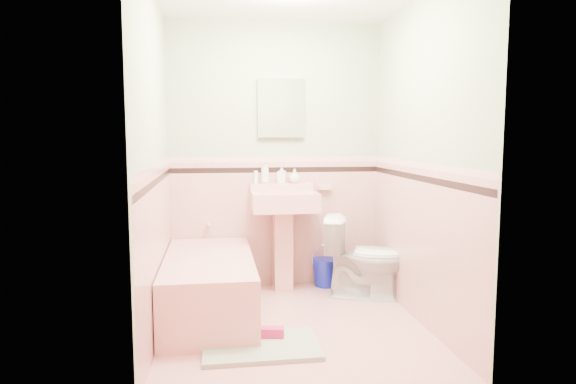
{
  "coord_description": "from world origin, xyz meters",
  "views": [
    {
      "loc": [
        -0.57,
        -3.7,
        1.44
      ],
      "look_at": [
        0.0,
        0.25,
        1.0
      ],
      "focal_mm": 31.71,
      "sensor_mm": 36.0,
      "label": 1
    }
  ],
  "objects": [
    {
      "name": "shoe",
      "position": [
        -0.19,
        -0.27,
        0.06
      ],
      "size": [
        0.18,
        0.1,
        0.07
      ],
      "primitive_type": "cube",
      "rotation": [
        0.0,
        0.0,
        -0.17
      ],
      "color": "#BF1E59",
      "rests_on": "bath_mat"
    },
    {
      "name": "accent_right",
      "position": [
        0.98,
        0.0,
        1.12
      ],
      "size": [
        0.0,
        2.2,
        2.2
      ],
      "primitive_type": "plane",
      "rotation": [
        1.57,
        0.0,
        -1.57
      ],
      "color": "black",
      "rests_on": "ground"
    },
    {
      "name": "soap_bottle_mid",
      "position": [
        0.05,
        1.04,
        1.08
      ],
      "size": [
        0.09,
        0.09,
        0.17
      ],
      "primitive_type": "imported",
      "rotation": [
        0.0,
        0.0,
        -0.25
      ],
      "color": "#B2B2B2",
      "rests_on": "sink"
    },
    {
      "name": "wall_back",
      "position": [
        0.0,
        1.1,
        1.25
      ],
      "size": [
        2.5,
        0.0,
        2.5
      ],
      "primitive_type": "plane",
      "rotation": [
        1.57,
        0.0,
        0.0
      ],
      "color": "beige",
      "rests_on": "ground"
    },
    {
      "name": "cap_left",
      "position": [
        -0.98,
        0.0,
        1.22
      ],
      "size": [
        0.0,
        2.2,
        2.2
      ],
      "primitive_type": "plane",
      "rotation": [
        1.57,
        0.0,
        1.57
      ],
      "color": "#E3A09F",
      "rests_on": "ground"
    },
    {
      "name": "tube",
      "position": [
        -0.19,
        1.04,
        1.06
      ],
      "size": [
        0.04,
        0.04,
        0.12
      ],
      "primitive_type": "cylinder",
      "rotation": [
        0.0,
        0.0,
        -0.04
      ],
      "color": "white",
      "rests_on": "sink"
    },
    {
      "name": "wainscot_left",
      "position": [
        -0.99,
        0.0,
        0.6
      ],
      "size": [
        0.0,
        2.2,
        2.2
      ],
      "primitive_type": "plane",
      "rotation": [
        1.57,
        0.0,
        1.57
      ],
      "color": "#E6A29A",
      "rests_on": "ground"
    },
    {
      "name": "tub_faucet",
      "position": [
        -0.63,
        1.05,
        0.63
      ],
      "size": [
        0.04,
        0.12,
        0.04
      ],
      "primitive_type": "cylinder",
      "rotation": [
        1.57,
        0.0,
        0.0
      ],
      "color": "silver",
      "rests_on": "wall_back"
    },
    {
      "name": "cap_front",
      "position": [
        0.0,
        -1.08,
        1.22
      ],
      "size": [
        2.0,
        0.0,
        2.0
      ],
      "primitive_type": "plane",
      "rotation": [
        -1.57,
        0.0,
        0.0
      ],
      "color": "#E3A09F",
      "rests_on": "ground"
    },
    {
      "name": "soap_bottle_right",
      "position": [
        0.18,
        1.04,
        1.06
      ],
      "size": [
        0.13,
        0.13,
        0.13
      ],
      "primitive_type": "imported",
      "rotation": [
        0.0,
        0.0,
        0.35
      ],
      "color": "#B2B2B2",
      "rests_on": "sink"
    },
    {
      "name": "wainscot_front",
      "position": [
        0.0,
        -1.09,
        0.6
      ],
      "size": [
        2.0,
        0.0,
        2.0
      ],
      "primitive_type": "plane",
      "rotation": [
        -1.57,
        0.0,
        0.0
      ],
      "color": "#E6A29A",
      "rests_on": "ground"
    },
    {
      "name": "wall_left",
      "position": [
        -1.0,
        0.0,
        1.25
      ],
      "size": [
        0.0,
        2.5,
        2.5
      ],
      "primitive_type": "plane",
      "rotation": [
        1.57,
        0.0,
        1.57
      ],
      "color": "beige",
      "rests_on": "ground"
    },
    {
      "name": "wainscot_right",
      "position": [
        0.99,
        0.0,
        0.6
      ],
      "size": [
        0.0,
        2.2,
        2.2
      ],
      "primitive_type": "plane",
      "rotation": [
        1.57,
        0.0,
        -1.57
      ],
      "color": "#E6A29A",
      "rests_on": "ground"
    },
    {
      "name": "toilet",
      "position": [
        0.75,
        0.6,
        0.37
      ],
      "size": [
        0.81,
        0.61,
        0.73
      ],
      "primitive_type": "imported",
      "rotation": [
        0.0,
        0.0,
        1.25
      ],
      "color": "white",
      "rests_on": "floor"
    },
    {
      "name": "bathtub",
      "position": [
        -0.63,
        0.33,
        0.23
      ],
      "size": [
        0.7,
        1.5,
        0.45
      ],
      "primitive_type": "cube",
      "color": "#DE968F",
      "rests_on": "floor"
    },
    {
      "name": "bath_mat",
      "position": [
        -0.28,
        -0.39,
        0.02
      ],
      "size": [
        0.79,
        0.53,
        0.03
      ],
      "primitive_type": "cube",
      "rotation": [
        0.0,
        0.0,
        0.01
      ],
      "color": "#97A98C",
      "rests_on": "floor"
    },
    {
      "name": "sink",
      "position": [
        0.05,
        0.86,
        0.47
      ],
      "size": [
        0.59,
        0.49,
        0.93
      ],
      "primitive_type": null,
      "color": "#DE968F",
      "rests_on": "floor"
    },
    {
      "name": "floor",
      "position": [
        0.0,
        0.0,
        0.0
      ],
      "size": [
        2.2,
        2.2,
        0.0
      ],
      "primitive_type": "plane",
      "color": "#E39C95",
      "rests_on": "ground"
    },
    {
      "name": "sink_faucet",
      "position": [
        0.05,
        1.0,
        0.95
      ],
      "size": [
        0.02,
        0.02,
        0.1
      ],
      "primitive_type": "cylinder",
      "color": "silver",
      "rests_on": "sink"
    },
    {
      "name": "cap_back",
      "position": [
        0.0,
        1.08,
        1.22
      ],
      "size": [
        2.0,
        0.0,
        2.0
      ],
      "primitive_type": "plane",
      "rotation": [
        1.57,
        0.0,
        0.0
      ],
      "color": "#E3A09F",
      "rests_on": "ground"
    },
    {
      "name": "cap_right",
      "position": [
        0.98,
        0.0,
        1.22
      ],
      "size": [
        0.0,
        2.2,
        2.2
      ],
      "primitive_type": "plane",
      "rotation": [
        1.57,
        0.0,
        -1.57
      ],
      "color": "#E3A09F",
      "rests_on": "ground"
    },
    {
      "name": "soap_dish",
      "position": [
        0.47,
        1.06,
        0.95
      ],
      "size": [
        0.12,
        0.07,
        0.04
      ],
      "primitive_type": "cube",
      "color": "#DE968F",
      "rests_on": "wall_back"
    },
    {
      "name": "bucket",
      "position": [
        0.48,
        0.98,
        0.13
      ],
      "size": [
        0.3,
        0.3,
        0.27
      ],
      "primitive_type": null,
      "rotation": [
        0.0,
        0.0,
        -0.13
      ],
      "color": "#131FB6",
      "rests_on": "floor"
    },
    {
      "name": "medicine_cabinet",
      "position": [
        0.05,
        1.07,
        1.7
      ],
      "size": [
        0.44,
        0.04,
        0.55
      ],
      "primitive_type": "cube",
      "color": "white",
      "rests_on": "wall_back"
    },
    {
      "name": "soap_bottle_left",
      "position": [
        -0.11,
        1.04,
        1.1
      ],
      "size": [
        0.09,
        0.09,
        0.2
      ],
      "primitive_type": "imported",
      "rotation": [
        0.0,
        0.0,
        -0.22
      ],
      "color": "#B2B2B2",
      "rests_on": "sink"
    },
    {
      "name": "accent_front",
      "position": [
        0.0,
        -1.08,
        1.12
      ],
      "size": [
        2.0,
        0.0,
        2.0
      ],
      "primitive_type": "plane",
      "rotation": [
        -1.57,
        0.0,
        0.0
      ],
      "color": "black",
      "rests_on": "ground"
    },
    {
      "name": "wall_right",
      "position": [
        1.0,
        0.0,
        1.25
      ],
      "size": [
        0.0,
        2.5,
        2.5
      ],
      "primitive_type": "plane",
      "rotation": [
        1.57,
        0.0,
        -1.57
      ],
      "color": "beige",
      "rests_on": "ground"
    },
    {
      "name": "accent_back",
      "position": [
        0.0,
        1.08,
        1.12
      ],
      "size": [
        2.0,
        0.0,
        2.0
      ],
      "primitive_type": "plane",
      "rotation": [
        1.57,
        0.0,
        0.0
      ],
      "color": "black",
      "rests_on": "ground"
    },
    {
      "name": "wainscot_back",
      "position": [
        0.0,
        1.09,
        0.6
      ],
      "size": [
        2.0,
        0.0,
        2.0
      ],
      "primitive_type": "plane",
      "rotation": [
        1.57,
        0.0,
        0.0
      ],
      "color": "#E6A29A",
      "rests_on": "ground"
    },
    {
      "name": "accent_left",
      "position": [
        -0.98,
        0.0,
        1.12
      ],
      "size": [
        0.0,
        2.2,
        2.2
      ],
      "primitive_type": "plane",
      "rotation": [
        1.57,
        0.0,
        1.57
      ],
      "color": "black",
      "rests_on": "ground"
    },
    {
      "name": "wall_front",
      "position": [
        0.0,
        -1.1,
        1.25
      ],
      "size": [
        2.5,
        0.0,
        2.5
      ],
      "primitive_type": "plane",
      "rotation": [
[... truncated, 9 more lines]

